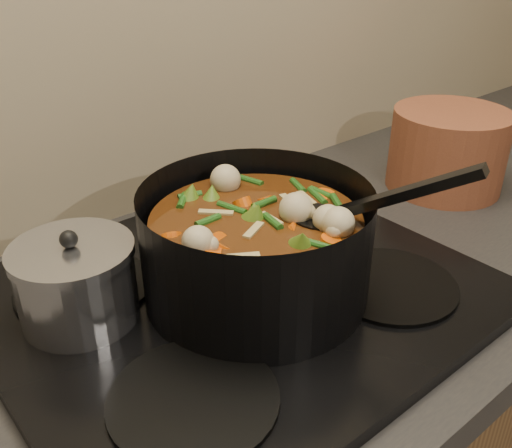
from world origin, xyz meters
TOP-DOWN VIEW (x-y plane):
  - stovetop at (0.00, 1.93)m, footprint 0.62×0.54m
  - stockpot at (0.01, 1.91)m, footprint 0.33×0.39m
  - saucepan at (-0.19, 2.01)m, footprint 0.15×0.15m
  - terracotta_crock at (0.53, 1.97)m, footprint 0.28×0.28m

SIDE VIEW (x-z plane):
  - stovetop at x=0.00m, z-range 0.91..0.93m
  - saucepan at x=-0.19m, z-range 0.92..1.04m
  - terracotta_crock at x=0.53m, z-range 0.91..1.06m
  - stockpot at x=0.01m, z-range 0.89..1.11m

